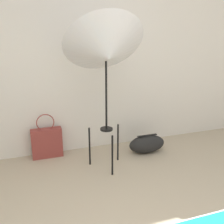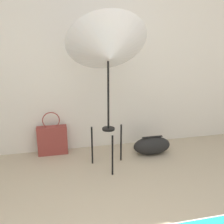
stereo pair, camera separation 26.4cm
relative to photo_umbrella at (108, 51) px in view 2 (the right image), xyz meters
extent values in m
cube|color=silver|center=(-0.26, 0.59, -0.01)|extent=(8.00, 0.05, 2.60)
cylinder|color=black|center=(0.00, -0.20, -1.08)|extent=(0.02, 0.02, 0.46)
cylinder|color=black|center=(-0.17, 0.10, -1.08)|extent=(0.02, 0.02, 0.46)
cylinder|color=black|center=(0.17, 0.10, -1.08)|extent=(0.02, 0.02, 0.46)
cylinder|color=black|center=(0.00, 0.00, -0.85)|extent=(0.14, 0.14, 0.02)
cylinder|color=black|center=(0.00, 0.00, -0.42)|extent=(0.02, 0.02, 0.85)
cone|color=silver|center=(0.00, 0.00, 0.01)|extent=(0.86, 0.76, 0.78)
cube|color=brown|center=(-0.62, 0.47, -1.12)|extent=(0.37, 0.12, 0.37)
torus|color=brown|center=(-0.62, 0.47, -0.86)|extent=(0.22, 0.01, 0.22)
ellipsoid|color=black|center=(0.60, 0.18, -1.19)|extent=(0.48, 0.23, 0.23)
cube|color=black|center=(0.60, 0.18, -1.07)|extent=(0.26, 0.04, 0.01)
camera|label=1|loc=(-0.83, -2.60, 0.20)|focal=42.00mm
camera|label=2|loc=(-0.57, -2.68, 0.20)|focal=42.00mm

